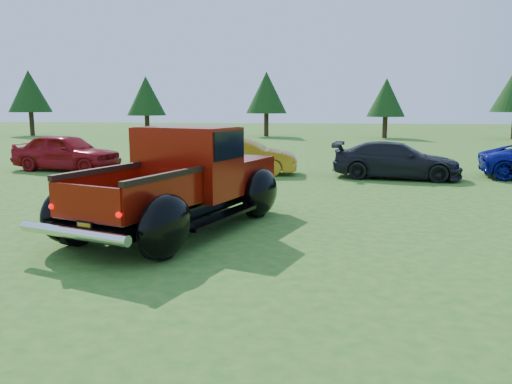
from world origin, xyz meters
The scene contains 9 objects.
ground centered at (0.00, 0.00, 0.00)m, with size 120.00×120.00×0.00m, color #29641C.
tree_far_west centered at (-22.00, 30.00, 3.52)m, with size 3.33×3.33×5.20m.
tree_west centered at (-12.00, 29.00, 3.11)m, with size 2.94×2.94×4.60m.
tree_mid_left centered at (-3.00, 31.00, 3.38)m, with size 3.20×3.20×5.00m.
tree_mid_right centered at (6.00, 30.00, 2.97)m, with size 2.82×2.82×4.40m.
pickup_truck centered at (-1.79, 1.44, 0.95)m, with size 3.96×5.76×2.01m.
show_car_red centered at (-8.50, 9.39, 0.70)m, with size 1.64×4.08×1.39m, color maroon.
show_car_yellow centered at (-1.74, 9.24, 0.63)m, with size 1.33×3.81×1.26m, color #B27617.
show_car_grey centered at (3.50, 8.74, 0.61)m, with size 1.71×4.20×1.22m, color black.
Camera 1 is at (0.73, -8.37, 2.44)m, focal length 35.00 mm.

